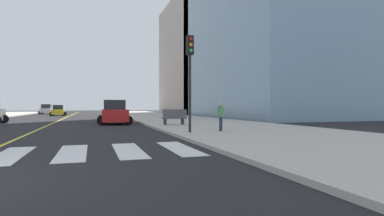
# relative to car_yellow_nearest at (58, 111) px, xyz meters

# --- Properties ---
(sidewalk_kerb_east) EXTENTS (10.00, 120.00, 0.15)m
(sidewalk_kerb_east) POSITION_rel_car_yellow_nearest_xyz_m (13.95, -26.68, -0.72)
(sidewalk_kerb_east) COLOR #B2ADA3
(sidewalk_kerb_east) RESTS_ON ground
(lane_divider_paint) EXTENTS (0.16, 80.00, 0.01)m
(lane_divider_paint) POSITION_rel_car_yellow_nearest_xyz_m (1.75, -6.68, -0.79)
(lane_divider_paint) COLOR yellow
(lane_divider_paint) RESTS_ON ground
(parking_garage_concrete) EXTENTS (18.00, 24.00, 22.98)m
(parking_garage_concrete) POSITION_rel_car_yellow_nearest_xyz_m (29.27, 8.49, 10.70)
(parking_garage_concrete) COLOR #B2ADA3
(parking_garage_concrete) RESTS_ON ground
(car_yellow_nearest) EXTENTS (2.41, 3.82, 1.69)m
(car_yellow_nearest) POSITION_rel_car_yellow_nearest_xyz_m (0.00, 0.00, 0.00)
(car_yellow_nearest) COLOR gold
(car_yellow_nearest) RESTS_ON ground
(car_white_third) EXTENTS (2.64, 4.21, 1.88)m
(car_white_third) POSITION_rel_car_yellow_nearest_xyz_m (-3.26, 12.44, 0.08)
(car_white_third) COLOR silver
(car_white_third) RESTS_ON ground
(car_red_fourth) EXTENTS (2.89, 4.58, 2.03)m
(car_red_fourth) POSITION_rel_car_yellow_nearest_xyz_m (6.86, -26.14, 0.16)
(car_red_fourth) COLOR red
(car_red_fourth) RESTS_ON ground
(traffic_light_near_corner) EXTENTS (0.36, 0.41, 5.02)m
(traffic_light_near_corner) POSITION_rel_car_yellow_nearest_xyz_m (9.91, -37.97, 2.88)
(traffic_light_near_corner) COLOR black
(traffic_light_near_corner) RESTS_ON sidewalk_kerb_east
(park_bench) EXTENTS (1.84, 0.69, 1.12)m
(park_bench) POSITION_rel_car_yellow_nearest_xyz_m (10.78, -31.26, -0.10)
(park_bench) COLOR #47474C
(park_bench) RESTS_ON sidewalk_kerb_east
(pedestrian_waiting_east) EXTENTS (0.38, 0.38, 1.55)m
(pedestrian_waiting_east) POSITION_rel_car_yellow_nearest_xyz_m (11.81, -37.56, 0.21)
(pedestrian_waiting_east) COLOR #232847
(pedestrian_waiting_east) RESTS_ON sidewalk_kerb_east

